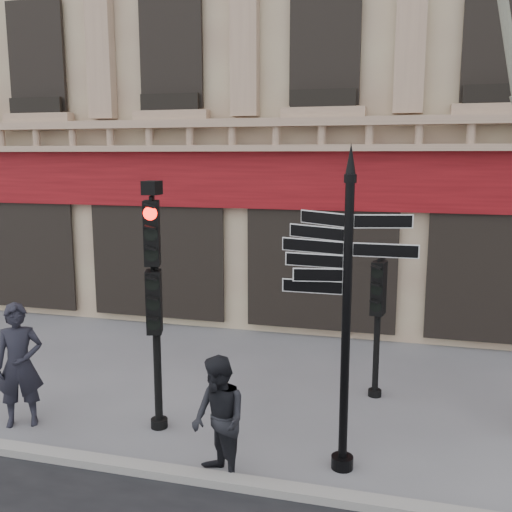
# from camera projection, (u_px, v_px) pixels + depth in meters

# --- Properties ---
(ground) EXTENTS (80.00, 80.00, 0.00)m
(ground) POSITION_uv_depth(u_px,v_px,m) (271.00, 436.00, 8.51)
(ground) COLOR #5C5C60
(ground) RESTS_ON ground
(kerb) EXTENTS (80.00, 0.25, 0.12)m
(kerb) POSITION_uv_depth(u_px,v_px,m) (245.00, 484.00, 7.17)
(kerb) COLOR gray
(kerb) RESTS_ON ground
(building) EXTENTS (28.00, 15.52, 18.00)m
(building) POSITION_uv_depth(u_px,v_px,m) (359.00, 7.00, 18.84)
(building) COLOR tan
(building) RESTS_ON ground
(fingerpost) EXTENTS (2.09, 2.09, 4.29)m
(fingerpost) POSITION_uv_depth(u_px,v_px,m) (348.00, 257.00, 7.15)
(fingerpost) COLOR black
(fingerpost) RESTS_ON ground
(traffic_signal_main) EXTENTS (0.49, 0.42, 3.78)m
(traffic_signal_main) POSITION_uv_depth(u_px,v_px,m) (155.00, 276.00, 8.39)
(traffic_signal_main) COLOR black
(traffic_signal_main) RESTS_ON ground
(traffic_signal_secondary) EXTENTS (0.45, 0.36, 2.40)m
(traffic_signal_secondary) POSITION_uv_depth(u_px,v_px,m) (378.00, 303.00, 9.66)
(traffic_signal_secondary) COLOR black
(traffic_signal_secondary) RESTS_ON ground
(pedestrian_a) EXTENTS (0.84, 0.74, 1.94)m
(pedestrian_a) POSITION_uv_depth(u_px,v_px,m) (19.00, 365.00, 8.74)
(pedestrian_a) COLOR black
(pedestrian_a) RESTS_ON ground
(pedestrian_b) EXTENTS (1.01, 1.01, 1.66)m
(pedestrian_b) POSITION_uv_depth(u_px,v_px,m) (219.00, 420.00, 7.23)
(pedestrian_b) COLOR black
(pedestrian_b) RESTS_ON ground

